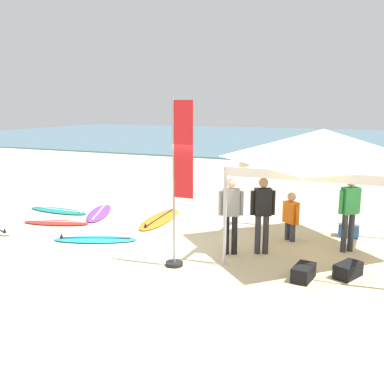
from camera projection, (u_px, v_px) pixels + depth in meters
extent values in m
plane|color=beige|center=(171.00, 246.00, 10.16)|extent=(80.00, 80.00, 0.00)
cube|color=teal|center=(332.00, 140.00, 40.63)|extent=(80.00, 36.00, 0.10)
cylinder|color=#B7B7BC|center=(225.00, 216.00, 8.80)|extent=(0.07, 0.07, 2.05)
cylinder|color=#B7B7BC|center=(265.00, 188.00, 11.74)|extent=(0.07, 0.07, 2.05)
cube|color=white|center=(310.00, 176.00, 7.96)|extent=(3.28, 0.03, 0.18)
cube|color=white|center=(330.00, 157.00, 10.91)|extent=(3.28, 0.03, 0.18)
cube|color=white|center=(249.00, 161.00, 10.08)|extent=(0.03, 3.28, 0.18)
pyramid|color=white|center=(323.00, 145.00, 9.35)|extent=(3.40, 3.40, 0.70)
ellipsoid|color=orange|center=(160.00, 219.00, 12.44)|extent=(0.93, 2.55, 0.07)
cube|color=black|center=(160.00, 218.00, 12.43)|extent=(0.26, 2.11, 0.01)
cone|color=black|center=(145.00, 225.00, 11.47)|extent=(0.09, 0.09, 0.12)
ellipsoid|color=#23B2CC|center=(95.00, 239.00, 10.54)|extent=(2.08, 1.29, 0.07)
cube|color=black|center=(95.00, 238.00, 10.53)|extent=(1.60, 0.71, 0.01)
cone|color=black|center=(61.00, 235.00, 10.53)|extent=(0.09, 0.09, 0.12)
cone|color=black|center=(5.00, 230.00, 10.98)|extent=(0.09, 0.09, 0.12)
ellipsoid|color=red|center=(56.00, 223.00, 12.04)|extent=(1.93, 1.00, 0.07)
cube|color=white|center=(56.00, 221.00, 12.03)|extent=(1.54, 0.48, 0.01)
cone|color=white|center=(30.00, 218.00, 12.12)|extent=(0.09, 0.09, 0.12)
ellipsoid|color=purple|center=(99.00, 213.00, 13.13)|extent=(1.43, 2.24, 0.07)
cube|color=white|center=(99.00, 212.00, 13.13)|extent=(0.80, 1.72, 0.01)
cone|color=white|center=(105.00, 203.00, 14.00)|extent=(0.09, 0.09, 0.12)
ellipsoid|color=#19847F|center=(58.00, 210.00, 13.42)|extent=(2.13, 0.61, 0.07)
cube|color=white|center=(58.00, 209.00, 13.41)|extent=(1.80, 0.08, 0.01)
cone|color=white|center=(80.00, 210.00, 13.04)|extent=(0.09, 0.09, 0.12)
cylinder|color=#2D2D33|center=(351.00, 232.00, 9.72)|extent=(0.13, 0.13, 0.88)
cylinder|color=#2D2D33|center=(344.00, 233.00, 9.67)|extent=(0.13, 0.13, 0.88)
cube|color=#2D8C47|center=(350.00, 200.00, 9.55)|extent=(0.42, 0.40, 0.60)
sphere|color=#9E7051|center=(351.00, 182.00, 9.47)|extent=(0.21, 0.21, 0.21)
cylinder|color=#2D8C47|center=(359.00, 201.00, 9.62)|extent=(0.09, 0.09, 0.54)
cylinder|color=#2D8C47|center=(341.00, 202.00, 9.49)|extent=(0.09, 0.09, 0.54)
cylinder|color=black|center=(226.00, 235.00, 9.53)|extent=(0.13, 0.13, 0.88)
cylinder|color=black|center=(234.00, 235.00, 9.53)|extent=(0.13, 0.13, 0.88)
cube|color=gray|center=(231.00, 202.00, 9.38)|extent=(0.42, 0.35, 0.60)
sphere|color=beige|center=(231.00, 183.00, 9.30)|extent=(0.21, 0.21, 0.21)
cylinder|color=gray|center=(220.00, 203.00, 9.38)|extent=(0.09, 0.09, 0.54)
cylinder|color=gray|center=(241.00, 203.00, 9.39)|extent=(0.09, 0.09, 0.54)
cylinder|color=#2D2D33|center=(258.00, 235.00, 9.55)|extent=(0.13, 0.13, 0.88)
cylinder|color=#2D2D33|center=(266.00, 234.00, 9.56)|extent=(0.13, 0.13, 0.88)
cube|color=black|center=(263.00, 202.00, 9.41)|extent=(0.42, 0.36, 0.60)
sphere|color=#9E7051|center=(263.00, 183.00, 9.33)|extent=(0.21, 0.21, 0.21)
cylinder|color=black|center=(252.00, 203.00, 9.41)|extent=(0.09, 0.09, 0.54)
cylinder|color=black|center=(273.00, 203.00, 9.42)|extent=(0.09, 0.09, 0.54)
cylinder|color=#383842|center=(288.00, 231.00, 10.60)|extent=(0.13, 0.13, 0.45)
cylinder|color=#383842|center=(293.00, 233.00, 10.45)|extent=(0.13, 0.13, 0.45)
cube|color=orange|center=(291.00, 212.00, 10.43)|extent=(0.42, 0.39, 0.52)
sphere|color=tan|center=(292.00, 197.00, 10.35)|extent=(0.21, 0.21, 0.21)
cylinder|color=orange|center=(284.00, 211.00, 10.63)|extent=(0.09, 0.09, 0.47)
cylinder|color=orange|center=(298.00, 215.00, 10.23)|extent=(0.09, 0.09, 0.47)
cylinder|color=#99999E|center=(174.00, 185.00, 8.58)|extent=(0.04, 0.04, 3.40)
cube|color=red|center=(184.00, 150.00, 8.35)|extent=(0.40, 0.02, 1.90)
cylinder|color=black|center=(174.00, 264.00, 8.91)|extent=(0.36, 0.36, 0.08)
cube|color=black|center=(348.00, 270.00, 8.29)|extent=(0.54, 0.68, 0.28)
cube|color=black|center=(303.00, 273.00, 8.17)|extent=(0.40, 0.64, 0.28)
cube|color=#2D60B7|center=(349.00, 230.00, 10.84)|extent=(0.48, 0.34, 0.34)
cube|color=white|center=(349.00, 223.00, 10.81)|extent=(0.50, 0.36, 0.05)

